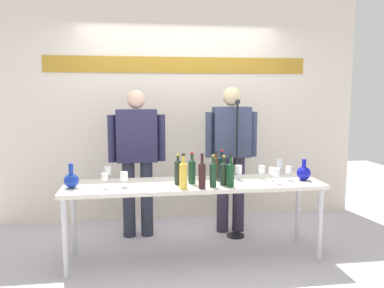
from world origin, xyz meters
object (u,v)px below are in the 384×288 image
object	(u,v)px
wine_glass_left_2	(105,177)
wine_glass_right_1	(238,170)
display_table	(194,189)
wine_bottle_5	(222,168)
wine_bottle_1	(192,170)
presenter_right	(231,150)
wine_bottle_0	(231,173)
wine_glass_right_4	(289,170)
microphone_stand	(236,191)
wine_bottle_3	(178,171)
decanter_blue_left	(71,180)
wine_glass_right_0	(277,173)
wine_glass_right_5	(262,170)
wine_glass_left_0	(108,170)
presenter_left	(137,153)
wine_bottle_4	(216,167)
wine_bottle_7	(213,173)
decanter_blue_right	(304,173)
wine_glass_right_3	(279,164)
wine_bottle_2	(224,173)
wine_bottle_6	(202,174)
wine_glass_right_2	(272,171)
wine_bottle_8	(183,174)
wine_glass_left_1	(124,177)

from	to	relation	value
wine_glass_left_2	wine_glass_right_1	bearing A→B (deg)	7.30
display_table	wine_bottle_5	size ratio (longest dim) A/B	7.90
wine_bottle_1	presenter_right	bearing A→B (deg)	51.95
wine_bottle_0	wine_glass_right_4	bearing A→B (deg)	16.96
microphone_stand	presenter_right	bearing A→B (deg)	94.85
wine_bottle_1	wine_bottle_3	distance (m)	0.14
decanter_blue_left	wine_glass_right_1	bearing A→B (deg)	4.05
wine_glass_right_0	wine_glass_right_5	world-z (taller)	wine_glass_right_0
wine_bottle_1	wine_bottle_0	bearing A→B (deg)	-29.07
presenter_right	wine_glass_left_0	world-z (taller)	presenter_right
display_table	presenter_left	distance (m)	0.93
wine_glass_right_0	microphone_stand	distance (m)	0.77
wine_bottle_4	wine_glass_right_5	bearing A→B (deg)	-7.04
presenter_left	wine_bottle_7	size ratio (longest dim) A/B	5.48
wine_bottle_0	decanter_blue_right	bearing A→B (deg)	11.82
microphone_stand	wine_glass_left_2	bearing A→B (deg)	-156.59
wine_bottle_5	wine_glass_left_2	world-z (taller)	wine_bottle_5
wine_bottle_0	wine_glass_left_2	size ratio (longest dim) A/B	2.19
wine_bottle_1	wine_glass_right_3	xyz separation A→B (m)	(0.99, 0.28, -0.01)
wine_bottle_2	wine_bottle_6	xyz separation A→B (m)	(-0.23, -0.11, 0.01)
presenter_right	wine_glass_right_2	size ratio (longest dim) A/B	12.40
wine_bottle_1	wine_bottle_8	world-z (taller)	wine_bottle_8
decanter_blue_left	wine_bottle_8	size ratio (longest dim) A/B	0.70
wine_bottle_1	wine_bottle_8	bearing A→B (deg)	-118.60
wine_bottle_7	wine_glass_left_1	distance (m)	0.83
presenter_left	wine_bottle_8	world-z (taller)	presenter_left
display_table	wine_bottle_7	size ratio (longest dim) A/B	8.23
decanter_blue_right	wine_glass_right_4	distance (m)	0.15
wine_glass_left_1	wine_glass_right_5	size ratio (longest dim) A/B	1.05
wine_bottle_0	wine_bottle_3	xyz separation A→B (m)	(-0.48, 0.17, 0.00)
presenter_right	wine_glass_right_2	world-z (taller)	presenter_right
wine_bottle_8	display_table	bearing A→B (deg)	59.06
decanter_blue_right	wine_glass_right_5	bearing A→B (deg)	163.65
wine_bottle_3	wine_glass_right_3	world-z (taller)	wine_bottle_3
wine_bottle_4	display_table	bearing A→B (deg)	-152.00
wine_bottle_1	wine_glass_right_3	world-z (taller)	wine_bottle_1
wine_bottle_0	wine_bottle_2	world-z (taller)	wine_bottle_0
presenter_right	microphone_stand	bearing A→B (deg)	-85.15
wine_glass_left_1	presenter_right	bearing A→B (deg)	32.75
wine_bottle_4	wine_glass_left_2	world-z (taller)	wine_bottle_4
wine_bottle_0	wine_glass_right_4	size ratio (longest dim) A/B	2.21
wine_bottle_3	wine_bottle_0	bearing A→B (deg)	-19.94
presenter_left	wine_glass_left_2	bearing A→B (deg)	-110.80
wine_glass_right_0	display_table	bearing A→B (deg)	169.75
wine_bottle_1	wine_glass_right_4	bearing A→B (deg)	0.67
decanter_blue_left	wine_bottle_0	bearing A→B (deg)	-6.49
wine_bottle_2	wine_glass_left_0	world-z (taller)	wine_bottle_2
wine_glass_right_5	wine_bottle_5	bearing A→B (deg)	-173.18
wine_bottle_2	wine_glass_left_0	distance (m)	1.18
wine_bottle_3	presenter_right	bearing A→B (deg)	46.40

